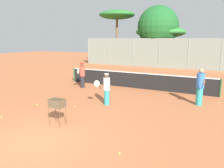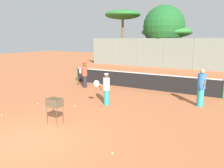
{
  "view_description": "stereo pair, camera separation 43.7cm",
  "coord_description": "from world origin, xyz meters",
  "px_view_note": "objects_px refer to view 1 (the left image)",
  "views": [
    {
      "loc": [
        5.15,
        -4.6,
        3.26
      ],
      "look_at": [
        0.16,
        5.06,
        1.0
      ],
      "focal_mm": 35.0,
      "sensor_mm": 36.0,
      "label": 1
    },
    {
      "loc": [
        5.53,
        -4.4,
        3.26
      ],
      "look_at": [
        0.16,
        5.06,
        1.0
      ],
      "focal_mm": 35.0,
      "sensor_mm": 36.0,
      "label": 2
    }
  ],
  "objects_px": {
    "tennis_net": "(136,80)",
    "player_red_cap": "(200,87)",
    "parked_car": "(193,59)",
    "ball_cart": "(57,105)",
    "player_white_outfit": "(82,75)",
    "player_yellow_shirt": "(106,89)"
  },
  "relations": [
    {
      "from": "player_red_cap",
      "to": "player_yellow_shirt",
      "type": "height_order",
      "value": "player_red_cap"
    },
    {
      "from": "player_red_cap",
      "to": "tennis_net",
      "type": "bearing_deg",
      "value": -137.95
    },
    {
      "from": "tennis_net",
      "to": "ball_cart",
      "type": "distance_m",
      "value": 7.41
    },
    {
      "from": "tennis_net",
      "to": "player_white_outfit",
      "type": "bearing_deg",
      "value": -155.46
    },
    {
      "from": "player_red_cap",
      "to": "player_white_outfit",
      "type": "bearing_deg",
      "value": -115.77
    },
    {
      "from": "player_white_outfit",
      "to": "ball_cart",
      "type": "relative_size",
      "value": 1.63
    },
    {
      "from": "player_white_outfit",
      "to": "parked_car",
      "type": "bearing_deg",
      "value": 158.68
    },
    {
      "from": "player_yellow_shirt",
      "to": "parked_car",
      "type": "distance_m",
      "value": 20.46
    },
    {
      "from": "player_red_cap",
      "to": "ball_cart",
      "type": "bearing_deg",
      "value": -61.54
    },
    {
      "from": "player_red_cap",
      "to": "parked_car",
      "type": "distance_m",
      "value": 18.56
    },
    {
      "from": "player_red_cap",
      "to": "player_yellow_shirt",
      "type": "distance_m",
      "value": 4.62
    },
    {
      "from": "player_red_cap",
      "to": "ball_cart",
      "type": "relative_size",
      "value": 1.8
    },
    {
      "from": "player_white_outfit",
      "to": "player_yellow_shirt",
      "type": "height_order",
      "value": "player_white_outfit"
    },
    {
      "from": "ball_cart",
      "to": "parked_car",
      "type": "distance_m",
      "value": 23.69
    },
    {
      "from": "parked_car",
      "to": "player_red_cap",
      "type": "bearing_deg",
      "value": -81.66
    },
    {
      "from": "player_yellow_shirt",
      "to": "parked_car",
      "type": "xyz_separation_m",
      "value": [
        1.46,
        20.4,
        -0.16
      ]
    },
    {
      "from": "tennis_net",
      "to": "player_red_cap",
      "type": "height_order",
      "value": "player_red_cap"
    },
    {
      "from": "ball_cart",
      "to": "tennis_net",
      "type": "bearing_deg",
      "value": 87.47
    },
    {
      "from": "player_red_cap",
      "to": "ball_cart",
      "type": "height_order",
      "value": "player_red_cap"
    },
    {
      "from": "player_red_cap",
      "to": "player_yellow_shirt",
      "type": "bearing_deg",
      "value": -84.64
    },
    {
      "from": "player_yellow_shirt",
      "to": "ball_cart",
      "type": "relative_size",
      "value": 1.54
    },
    {
      "from": "player_white_outfit",
      "to": "player_red_cap",
      "type": "distance_m",
      "value": 7.51
    }
  ]
}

